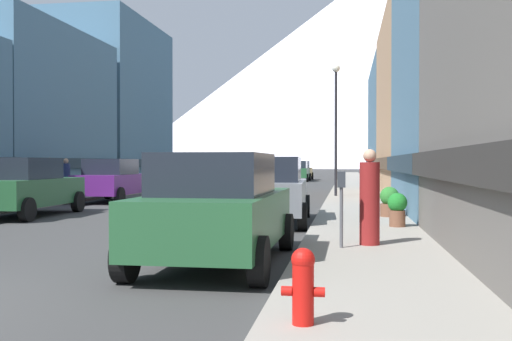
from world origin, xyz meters
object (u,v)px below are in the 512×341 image
at_px(fire_hydrant_near, 303,284).
at_px(pedestrian_1, 370,200).
at_px(pedestrian_0, 66,179).
at_px(potted_plant_1, 389,202).
at_px(pedestrian_2, 50,180).
at_px(parking_meter_near, 341,198).
at_px(car_right_1, 270,190).
at_px(potted_plant_2, 60,185).
at_px(streetlamp_right, 336,110).
at_px(car_left_1, 25,187).
at_px(car_driving_1, 298,171).
at_px(car_left_2, 113,180).
at_px(potted_plant_0, 397,208).
at_px(car_right_0, 218,208).
at_px(car_driving_0, 301,170).

relative_size(fire_hydrant_near, pedestrian_1, 0.41).
bearing_deg(pedestrian_1, fire_hydrant_near, -98.48).
height_order(pedestrian_0, pedestrian_1, pedestrian_1).
distance_m(potted_plant_1, pedestrian_2, 14.54).
xyz_separation_m(fire_hydrant_near, parking_meter_near, (0.30, 4.92, 0.49)).
bearing_deg(car_right_1, potted_plant_2, 139.72).
bearing_deg(car_right_1, streetlamp_right, 81.76).
height_order(pedestrian_1, pedestrian_2, pedestrian_1).
relative_size(car_left_1, pedestrian_2, 2.64).
height_order(car_driving_1, fire_hydrant_near, car_driving_1).
relative_size(potted_plant_2, pedestrian_1, 0.50).
height_order(car_left_2, pedestrian_1, pedestrian_1).
xyz_separation_m(fire_hydrant_near, potted_plant_0, (1.55, 8.48, 0.05)).
xyz_separation_m(car_right_1, potted_plant_0, (3.20, -1.66, -0.32)).
bearing_deg(potted_plant_0, car_right_0, -124.26).
relative_size(car_driving_1, pedestrian_1, 2.55).
bearing_deg(pedestrian_1, pedestrian_2, 137.02).
bearing_deg(car_left_2, car_right_0, -61.36).
xyz_separation_m(car_left_1, car_left_2, (-0.00, 6.70, 0.00)).
distance_m(car_left_1, pedestrian_1, 11.52).
bearing_deg(potted_plant_0, fire_hydrant_near, -100.35).
xyz_separation_m(car_driving_0, pedestrian_1, (4.65, -43.75, 0.05)).
bearing_deg(parking_meter_near, pedestrian_2, 134.77).
bearing_deg(car_driving_1, pedestrian_0, -106.36).
relative_size(car_driving_1, potted_plant_0, 5.62).
bearing_deg(car_driving_1, parking_meter_near, -84.11).
height_order(car_driving_1, pedestrian_0, pedestrian_0).
relative_size(car_right_0, car_driving_0, 1.00).
bearing_deg(parking_meter_near, car_left_1, 147.52).
bearing_deg(pedestrian_1, streetlamp_right, 93.33).
distance_m(car_driving_1, streetlamp_right, 24.81).
bearing_deg(parking_meter_near, pedestrian_1, 41.81).
distance_m(pedestrian_1, streetlamp_right, 15.78).
relative_size(car_right_1, pedestrian_2, 2.65).
relative_size(potted_plant_0, pedestrian_0, 0.47).
xyz_separation_m(car_left_2, car_driving_1, (5.40, 27.45, 0.00)).
xyz_separation_m(potted_plant_1, streetlamp_right, (-1.65, 9.79, 3.43)).
relative_size(car_right_0, streetlamp_right, 0.75).
relative_size(car_right_0, parking_meter_near, 3.32).
height_order(fire_hydrant_near, potted_plant_0, potted_plant_0).
xyz_separation_m(car_driving_1, potted_plant_2, (-8.60, -25.85, -0.28)).
bearing_deg(car_driving_1, potted_plant_1, -81.01).
bearing_deg(potted_plant_2, parking_meter_near, -48.45).
height_order(car_left_2, fire_hydrant_near, car_left_2).
height_order(fire_hydrant_near, potted_plant_2, potted_plant_2).
height_order(car_right_1, potted_plant_1, car_right_1).
height_order(car_driving_1, streetlamp_right, streetlamp_right).
bearing_deg(streetlamp_right, fire_hydrant_near, -89.72).
relative_size(pedestrian_0, pedestrian_2, 0.98).
height_order(car_driving_0, pedestrian_1, pedestrian_1).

